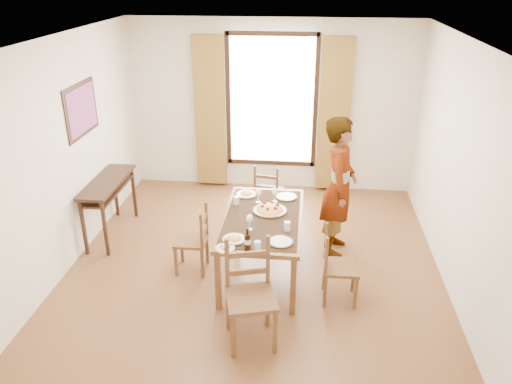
# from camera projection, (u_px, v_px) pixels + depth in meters

# --- Properties ---
(ground) EXTENTS (5.00, 5.00, 0.00)m
(ground) POSITION_uv_depth(u_px,v_px,m) (254.00, 266.00, 6.17)
(ground) COLOR #4B3117
(ground) RESTS_ON ground
(room_shell) EXTENTS (4.60, 5.10, 2.74)m
(room_shell) POSITION_uv_depth(u_px,v_px,m) (255.00, 144.00, 5.65)
(room_shell) COLOR silver
(room_shell) RESTS_ON ground
(console_table) EXTENTS (0.38, 1.20, 0.80)m
(console_table) POSITION_uv_depth(u_px,v_px,m) (108.00, 188.00, 6.63)
(console_table) COLOR #321B10
(console_table) RESTS_ON ground
(dining_table) EXTENTS (0.91, 1.64, 0.76)m
(dining_table) POSITION_uv_depth(u_px,v_px,m) (262.00, 222.00, 5.76)
(dining_table) COLOR brown
(dining_table) RESTS_ON ground
(chair_west) EXTENTS (0.37, 0.37, 0.84)m
(chair_west) POSITION_uv_depth(u_px,v_px,m) (194.00, 241.00, 5.94)
(chair_west) COLOR brown
(chair_west) RESTS_ON ground
(chair_north) EXTENTS (0.44, 0.44, 0.85)m
(chair_north) POSITION_uv_depth(u_px,v_px,m) (268.00, 193.00, 7.20)
(chair_north) COLOR brown
(chair_north) RESTS_ON ground
(chair_south) EXTENTS (0.57, 0.57, 1.05)m
(chair_south) POSITION_uv_depth(u_px,v_px,m) (250.00, 297.00, 4.78)
(chair_south) COLOR brown
(chair_south) RESTS_ON ground
(chair_east) EXTENTS (0.38, 0.38, 0.86)m
(chair_east) POSITION_uv_depth(u_px,v_px,m) (338.00, 268.00, 5.41)
(chair_east) COLOR brown
(chair_east) RESTS_ON ground
(man) EXTENTS (0.74, 0.57, 1.79)m
(man) POSITION_uv_depth(u_px,v_px,m) (339.00, 187.00, 6.16)
(man) COLOR gray
(man) RESTS_ON ground
(plate_sw) EXTENTS (0.27, 0.27, 0.05)m
(plate_sw) POSITION_uv_depth(u_px,v_px,m) (234.00, 238.00, 5.23)
(plate_sw) COLOR silver
(plate_sw) RESTS_ON dining_table
(plate_se) EXTENTS (0.27, 0.27, 0.05)m
(plate_se) POSITION_uv_depth(u_px,v_px,m) (281.00, 240.00, 5.18)
(plate_se) COLOR silver
(plate_se) RESTS_ON dining_table
(plate_nw) EXTENTS (0.27, 0.27, 0.05)m
(plate_nw) POSITION_uv_depth(u_px,v_px,m) (246.00, 193.00, 6.26)
(plate_nw) COLOR silver
(plate_nw) RESTS_ON dining_table
(plate_ne) EXTENTS (0.27, 0.27, 0.05)m
(plate_ne) POSITION_uv_depth(u_px,v_px,m) (287.00, 196.00, 6.19)
(plate_ne) COLOR silver
(plate_ne) RESTS_ON dining_table
(pasta_platter) EXTENTS (0.40, 0.40, 0.10)m
(pasta_platter) POSITION_uv_depth(u_px,v_px,m) (270.00, 208.00, 5.83)
(pasta_platter) COLOR #DA521C
(pasta_platter) RESTS_ON dining_table
(caprese_plate) EXTENTS (0.20, 0.20, 0.04)m
(caprese_plate) POSITION_uv_depth(u_px,v_px,m) (225.00, 247.00, 5.07)
(caprese_plate) COLOR silver
(caprese_plate) RESTS_ON dining_table
(wine_glass_a) EXTENTS (0.08, 0.08, 0.18)m
(wine_glass_a) POSITION_uv_depth(u_px,v_px,m) (250.00, 222.00, 5.41)
(wine_glass_a) COLOR white
(wine_glass_a) RESTS_ON dining_table
(wine_glass_b) EXTENTS (0.08, 0.08, 0.18)m
(wine_glass_b) POSITION_uv_depth(u_px,v_px,m) (275.00, 195.00, 6.05)
(wine_glass_b) COLOR white
(wine_glass_b) RESTS_ON dining_table
(wine_glass_c) EXTENTS (0.08, 0.08, 0.18)m
(wine_glass_c) POSITION_uv_depth(u_px,v_px,m) (258.00, 196.00, 6.03)
(wine_glass_c) COLOR white
(wine_glass_c) RESTS_ON dining_table
(tumbler_a) EXTENTS (0.07, 0.07, 0.10)m
(tumbler_a) POSITION_uv_depth(u_px,v_px,m) (287.00, 226.00, 5.42)
(tumbler_a) COLOR silver
(tumbler_a) RESTS_ON dining_table
(tumbler_b) EXTENTS (0.07, 0.07, 0.10)m
(tumbler_b) POSITION_uv_depth(u_px,v_px,m) (236.00, 200.00, 6.01)
(tumbler_b) COLOR silver
(tumbler_b) RESTS_ON dining_table
(tumbler_c) EXTENTS (0.07, 0.07, 0.10)m
(tumbler_c) POSITION_uv_depth(u_px,v_px,m) (257.00, 246.00, 5.04)
(tumbler_c) COLOR silver
(tumbler_c) RESTS_ON dining_table
(wine_bottle) EXTENTS (0.07, 0.07, 0.25)m
(wine_bottle) POSITION_uv_depth(u_px,v_px,m) (247.00, 239.00, 5.01)
(wine_bottle) COLOR black
(wine_bottle) RESTS_ON dining_table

